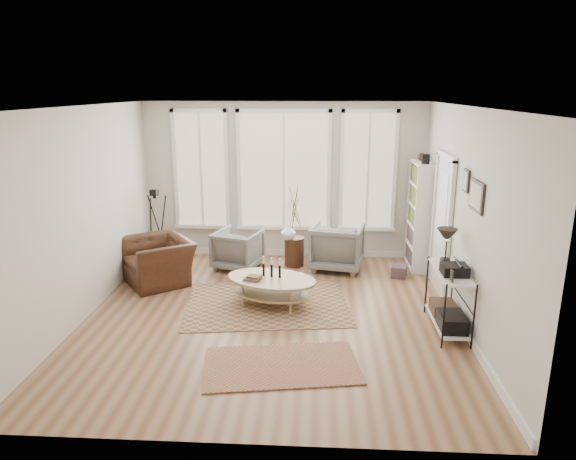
# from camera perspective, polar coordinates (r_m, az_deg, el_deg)

# --- Properties ---
(room) EXTENTS (5.50, 5.54, 2.90)m
(room) POSITION_cam_1_polar(r_m,az_deg,el_deg) (6.96, -1.75, 1.35)
(room) COLOR #966C4C
(room) RESTS_ON ground
(bay_window) EXTENTS (4.14, 0.12, 2.24)m
(bay_window) POSITION_cam_1_polar(r_m,az_deg,el_deg) (9.55, -0.47, 6.35)
(bay_window) COLOR beige
(bay_window) RESTS_ON ground
(door) EXTENTS (0.09, 1.06, 2.22)m
(door) POSITION_cam_1_polar(r_m,az_deg,el_deg) (8.33, 16.73, 0.91)
(door) COLOR silver
(door) RESTS_ON ground
(bookcase) EXTENTS (0.31, 0.85, 2.06)m
(bookcase) POSITION_cam_1_polar(r_m,az_deg,el_deg) (9.36, 14.40, 1.59)
(bookcase) COLOR white
(bookcase) RESTS_ON ground
(low_shelf) EXTENTS (0.38, 1.08, 1.30)m
(low_shelf) POSITION_cam_1_polar(r_m,az_deg,el_deg) (7.13, 17.45, -6.76)
(low_shelf) COLOR white
(low_shelf) RESTS_ON ground
(wall_art) EXTENTS (0.04, 0.88, 0.44)m
(wall_art) POSITION_cam_1_polar(r_m,az_deg,el_deg) (6.83, 19.93, 4.03)
(wall_art) COLOR black
(wall_art) RESTS_ON ground
(rug_main) EXTENTS (2.58, 2.07, 0.01)m
(rug_main) POSITION_cam_1_polar(r_m,az_deg,el_deg) (7.78, -2.32, -8.16)
(rug_main) COLOR brown
(rug_main) RESTS_ON ground
(rug_runner) EXTENTS (1.92, 1.26, 0.01)m
(rug_runner) POSITION_cam_1_polar(r_m,az_deg,el_deg) (6.18, -0.72, -14.77)
(rug_runner) COLOR maroon
(rug_runner) RESTS_ON ground
(coffee_table) EXTENTS (1.53, 1.20, 0.62)m
(coffee_table) POSITION_cam_1_polar(r_m,az_deg,el_deg) (7.62, -1.92, -6.01)
(coffee_table) COLOR tan
(coffee_table) RESTS_ON ground
(armchair_left) EXTENTS (0.95, 0.96, 0.70)m
(armchair_left) POSITION_cam_1_polar(r_m,az_deg,el_deg) (9.19, -5.57, -2.17)
(armchair_left) COLOR gray
(armchair_left) RESTS_ON ground
(armchair_right) EXTENTS (1.04, 1.06, 0.82)m
(armchair_right) POSITION_cam_1_polar(r_m,az_deg,el_deg) (9.15, 5.48, -1.83)
(armchair_right) COLOR gray
(armchair_right) RESTS_ON ground
(side_table) EXTENTS (0.35, 0.35, 1.48)m
(side_table) POSITION_cam_1_polar(r_m,az_deg,el_deg) (9.18, 0.69, 0.25)
(side_table) COLOR #3C2115
(side_table) RESTS_ON ground
(vase) EXTENTS (0.30, 0.30, 0.27)m
(vase) POSITION_cam_1_polar(r_m,az_deg,el_deg) (9.09, 0.03, -0.21)
(vase) COLOR silver
(vase) RESTS_ON side_table
(accent_chair) EXTENTS (1.48, 1.46, 0.73)m
(accent_chair) POSITION_cam_1_polar(r_m,az_deg,el_deg) (8.78, -14.25, -3.34)
(accent_chair) COLOR #3C2115
(accent_chair) RESTS_ON ground
(tripod_camera) EXTENTS (0.49, 0.49, 1.40)m
(tripod_camera) POSITION_cam_1_polar(r_m,az_deg,el_deg) (9.48, -14.34, -0.16)
(tripod_camera) COLOR black
(tripod_camera) RESTS_ON ground
(book_stack_near) EXTENTS (0.32, 0.36, 0.20)m
(book_stack_near) POSITION_cam_1_polar(r_m,az_deg,el_deg) (9.03, 12.25, -4.46)
(book_stack_near) COLOR brown
(book_stack_near) RESTS_ON ground
(book_stack_far) EXTENTS (0.19, 0.24, 0.15)m
(book_stack_far) POSITION_cam_1_polar(r_m,az_deg,el_deg) (9.00, 12.28, -4.71)
(book_stack_far) COLOR brown
(book_stack_far) RESTS_ON ground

